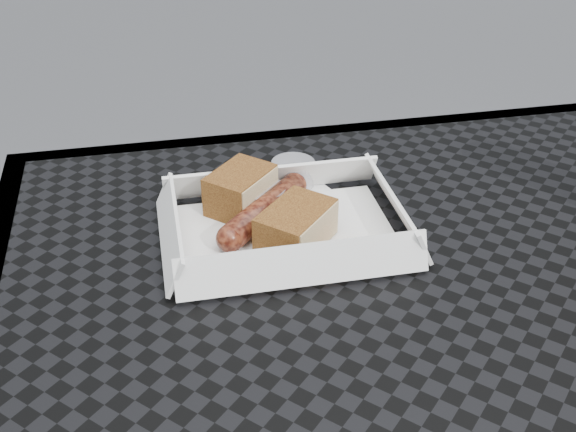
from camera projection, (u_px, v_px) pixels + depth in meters
The scene contains 9 objects.
patio_table at pixel (417, 380), 0.68m from camera, with size 0.80×0.80×0.74m.
food_tray at pixel (286, 234), 0.75m from camera, with size 0.22×0.15×0.00m, color white.
bratwurst at pixel (264, 210), 0.75m from camera, with size 0.11×0.12×0.03m.
bread_near at pixel (241, 190), 0.77m from camera, with size 0.07×0.05×0.04m, color brown.
bread_far at pixel (296, 226), 0.72m from camera, with size 0.08×0.05×0.04m, color brown.
veg_garnish at pixel (351, 255), 0.71m from camera, with size 0.03×0.03×0.00m.
napkin at pixel (293, 210), 0.79m from camera, with size 0.12×0.12×0.00m, color white.
condiment_cup_sauce at pixel (263, 200), 0.78m from camera, with size 0.05×0.05×0.03m, color #910A0A.
condiment_cup_empty at pixel (293, 174), 0.83m from camera, with size 0.05×0.05×0.03m, color silver.
Camera 1 is at (-0.22, -0.45, 1.16)m, focal length 45.00 mm.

